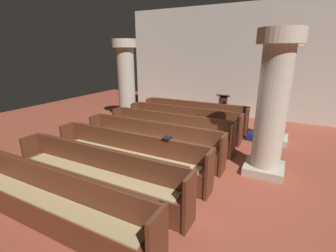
% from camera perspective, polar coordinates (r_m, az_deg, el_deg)
% --- Properties ---
extents(ground_plane, '(19.20, 19.20, 0.00)m').
position_cam_1_polar(ground_plane, '(5.48, 1.36, -11.83)').
color(ground_plane, '#9E4733').
extents(back_wall, '(10.00, 0.16, 4.50)m').
position_cam_1_polar(back_wall, '(10.61, 16.45, 14.37)').
color(back_wall, beige).
rests_on(back_wall, ground).
extents(pew_row_0, '(3.80, 0.46, 0.93)m').
position_cam_1_polar(pew_row_0, '(8.74, 6.18, 2.85)').
color(pew_row_0, brown).
rests_on(pew_row_0, ground).
extents(pew_row_1, '(3.80, 0.46, 0.93)m').
position_cam_1_polar(pew_row_1, '(7.86, 3.55, 1.27)').
color(pew_row_1, brown).
rests_on(pew_row_1, ground).
extents(pew_row_2, '(3.80, 0.47, 0.93)m').
position_cam_1_polar(pew_row_2, '(7.00, 0.28, -0.71)').
color(pew_row_2, brown).
rests_on(pew_row_2, ground).
extents(pew_row_3, '(3.80, 0.46, 0.93)m').
position_cam_1_polar(pew_row_3, '(6.18, -3.89, -3.23)').
color(pew_row_3, brown).
rests_on(pew_row_3, ground).
extents(pew_row_4, '(3.80, 0.46, 0.93)m').
position_cam_1_polar(pew_row_4, '(5.43, -9.30, -6.46)').
color(pew_row_4, brown).
rests_on(pew_row_4, ground).
extents(pew_row_5, '(3.80, 0.47, 0.93)m').
position_cam_1_polar(pew_row_5, '(4.75, -16.46, -10.56)').
color(pew_row_5, brown).
rests_on(pew_row_5, ground).
extents(pew_row_6, '(3.80, 0.46, 0.93)m').
position_cam_1_polar(pew_row_6, '(4.21, -26.01, -15.62)').
color(pew_row_6, brown).
rests_on(pew_row_6, ground).
extents(pillar_aisle_side, '(0.93, 0.93, 3.12)m').
position_cam_1_polar(pillar_aisle_side, '(7.75, 24.96, 8.00)').
color(pillar_aisle_side, '#B6AD9A').
rests_on(pillar_aisle_side, ground).
extents(pillar_far_side, '(0.93, 0.93, 3.12)m').
position_cam_1_polar(pillar_far_side, '(9.48, -9.93, 10.75)').
color(pillar_far_side, '#B6AD9A').
rests_on(pillar_far_side, ground).
extents(pillar_aisle_rear, '(0.92, 0.92, 3.12)m').
position_cam_1_polar(pillar_aisle_rear, '(5.56, 23.66, 5.08)').
color(pillar_aisle_rear, '#B6AD9A').
rests_on(pillar_aisle_rear, ground).
extents(lectern, '(0.48, 0.45, 1.08)m').
position_cam_1_polar(lectern, '(9.83, 12.88, 3.85)').
color(lectern, '#411E13').
rests_on(lectern, ground).
extents(hymn_book, '(0.16, 0.19, 0.04)m').
position_cam_1_polar(hymn_book, '(4.98, -0.21, -2.85)').
color(hymn_book, black).
rests_on(hymn_book, pew_row_4).
extents(kneeler_box_navy, '(0.43, 0.31, 0.22)m').
position_cam_1_polar(kneeler_box_navy, '(8.00, 19.91, -2.43)').
color(kneeler_box_navy, navy).
rests_on(kneeler_box_navy, ground).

